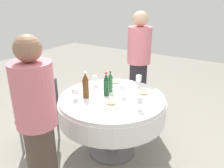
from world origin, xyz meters
TOP-DOWN VIEW (x-y plane):
  - ground_plane at (0.00, 0.00)m, footprint 10.00×10.00m
  - dining_table at (0.00, 0.00)m, footprint 1.24×1.24m
  - bottle_brown_near at (0.24, 0.17)m, footprint 0.07×0.07m
  - bottle_green_north at (0.10, -0.12)m, footprint 0.06×0.06m
  - bottle_dark_green_front at (0.08, -0.00)m, footprint 0.06×0.06m
  - wine_glass_far at (0.31, 0.27)m, footprint 0.07×0.07m
  - wine_glass_mid at (-0.12, -0.44)m, footprint 0.07×0.07m
  - wine_glass_inner at (-0.40, 0.12)m, footprint 0.07×0.07m
  - wine_glass_left at (-0.10, -0.08)m, footprint 0.06×0.06m
  - wine_glass_west at (0.37, -0.18)m, footprint 0.06×0.06m
  - plate_west at (-0.10, 0.18)m, footprint 0.25×0.25m
  - plate_south at (0.39, 0.03)m, footprint 0.25×0.25m
  - plate_right at (-0.28, -0.24)m, footprint 0.25×0.25m
  - plate_rear at (0.18, -0.36)m, footprint 0.25×0.25m
  - spoon_north at (0.12, 0.38)m, footprint 0.17×0.09m
  - person_near at (0.15, -0.96)m, footprint 0.34×0.34m
  - person_north at (0.15, 0.93)m, footprint 0.34×0.34m
  - chair_inner at (0.73, 0.37)m, footprint 0.54×0.54m

SIDE VIEW (x-z plane):
  - ground_plane at x=0.00m, z-range 0.00..0.00m
  - chair_inner at x=0.73m, z-range 0.08..0.95m
  - dining_table at x=0.00m, z-range 0.22..0.96m
  - spoon_north at x=0.12m, z-range 0.74..0.74m
  - plate_south at x=0.39m, z-range 0.74..0.76m
  - plate_west at x=-0.10m, z-range 0.73..0.77m
  - plate_right at x=-0.28m, z-range 0.73..0.77m
  - plate_rear at x=0.18m, z-range 0.73..0.77m
  - person_north at x=0.15m, z-range 0.04..1.60m
  - wine_glass_west at x=0.37m, z-range 0.76..0.90m
  - wine_glass_far at x=0.31m, z-range 0.77..0.90m
  - wine_glass_inner at x=-0.40m, z-range 0.77..0.91m
  - wine_glass_left at x=-0.10m, z-range 0.77..0.92m
  - person_near at x=0.15m, z-range 0.04..1.66m
  - wine_glass_mid at x=-0.12m, z-range 0.77..0.93m
  - bottle_green_north at x=0.10m, z-range 0.73..0.98m
  - bottle_dark_green_front at x=0.08m, z-range 0.73..1.01m
  - bottle_brown_near at x=0.24m, z-range 0.73..1.03m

